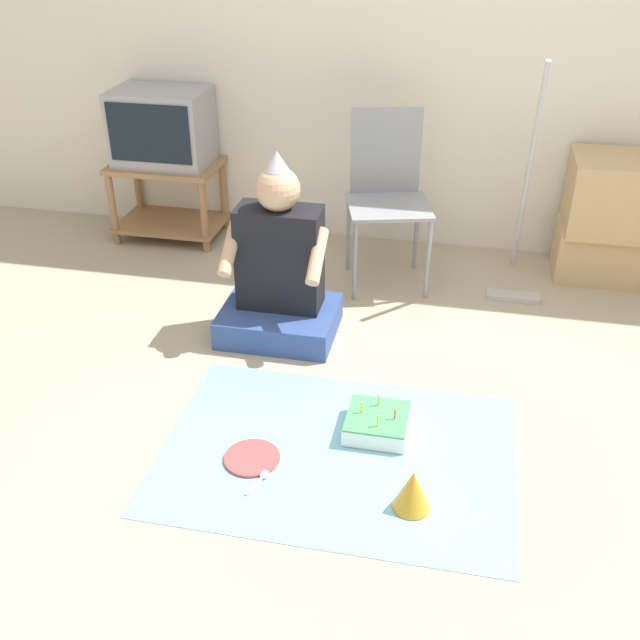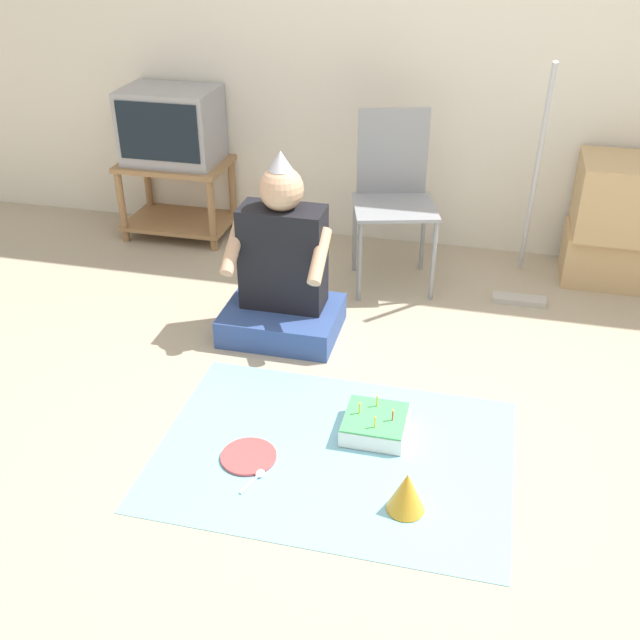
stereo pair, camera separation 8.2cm
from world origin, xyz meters
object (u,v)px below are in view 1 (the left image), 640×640
object	(u,v)px
person_seated	(279,276)
paper_plate	(252,458)
birthday_cake	(378,423)
dust_mop	(522,228)
cardboard_box_stack	(615,217)
party_hat_blue	(413,490)
folding_chair	(387,187)
tv	(162,127)

from	to	relation	value
person_seated	paper_plate	world-z (taller)	person_seated
person_seated	birthday_cake	distance (m)	0.95
dust_mop	person_seated	distance (m)	1.33
birthday_cake	paper_plate	world-z (taller)	birthday_cake
cardboard_box_stack	dust_mop	world-z (taller)	dust_mop
cardboard_box_stack	dust_mop	size ratio (longest dim) A/B	0.55
paper_plate	party_hat_blue	bearing A→B (deg)	-11.66
dust_mop	party_hat_blue	size ratio (longest dim) A/B	7.72
cardboard_box_stack	folding_chair	bearing A→B (deg)	-168.04
tv	folding_chair	distance (m)	1.42
dust_mop	person_seated	world-z (taller)	dust_mop
person_seated	party_hat_blue	distance (m)	1.36
tv	folding_chair	bearing A→B (deg)	-12.26
tv	folding_chair	xyz separation A→B (m)	(1.38, -0.30, -0.16)
person_seated	dust_mop	bearing A→B (deg)	30.84
cardboard_box_stack	person_seated	bearing A→B (deg)	-149.75
dust_mop	birthday_cake	distance (m)	1.52
dust_mop	birthday_cake	xyz separation A→B (m)	(-0.56, -1.38, -0.32)
cardboard_box_stack	person_seated	distance (m)	1.91
cardboard_box_stack	birthday_cake	xyz separation A→B (m)	(-1.06, -1.66, -0.31)
party_hat_blue	paper_plate	bearing A→B (deg)	168.34
cardboard_box_stack	party_hat_blue	distance (m)	2.26
dust_mop	party_hat_blue	distance (m)	1.84
folding_chair	person_seated	world-z (taller)	folding_chair
tv	dust_mop	world-z (taller)	dust_mop
party_hat_blue	tv	bearing A→B (deg)	129.46
birthday_cake	dust_mop	bearing A→B (deg)	67.95
tv	paper_plate	distance (m)	2.35
dust_mop	person_seated	bearing A→B (deg)	-149.16
dust_mop	cardboard_box_stack	bearing A→B (deg)	28.88
cardboard_box_stack	party_hat_blue	size ratio (longest dim) A/B	4.27
cardboard_box_stack	paper_plate	world-z (taller)	cardboard_box_stack
folding_chair	party_hat_blue	world-z (taller)	folding_chair
cardboard_box_stack	dust_mop	distance (m)	0.58
tv	folding_chair	size ratio (longest dim) A/B	0.59
folding_chair	paper_plate	size ratio (longest dim) A/B	4.24
dust_mop	birthday_cake	bearing A→B (deg)	-112.05
folding_chair	birthday_cake	bearing A→B (deg)	-83.29
cardboard_box_stack	birthday_cake	distance (m)	2.00
person_seated	party_hat_blue	xyz separation A→B (m)	(0.76, -1.10, -0.22)
party_hat_blue	dust_mop	bearing A→B (deg)	77.97
cardboard_box_stack	person_seated	world-z (taller)	person_seated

